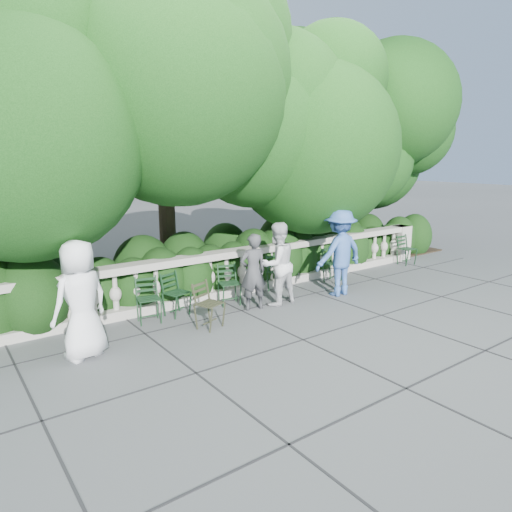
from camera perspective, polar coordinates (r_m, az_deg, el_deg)
ground at (r=8.68m, az=3.94°, el=-7.61°), size 90.00×90.00×0.00m
balustrade at (r=9.92m, az=-2.73°, el=-2.10°), size 12.00×0.44×1.00m
shrub_hedge at (r=11.03m, az=-6.16°, el=-3.28°), size 15.00×2.60×1.70m
tree_canopy at (r=11.19m, az=-3.99°, el=17.46°), size 15.04×6.52×6.78m
chair_a at (r=8.78m, az=-9.17°, el=-7.52°), size 0.55×0.58×0.84m
chair_b at (r=8.49m, az=-12.94°, el=-8.38°), size 0.53×0.56×0.84m
chair_c at (r=9.25m, az=-3.05°, el=-6.32°), size 0.56×0.58×0.84m
chair_d at (r=11.14m, az=10.24°, el=-3.25°), size 0.58×0.61×0.84m
chair_e at (r=10.17m, az=3.43°, el=-4.59°), size 0.49×0.53×0.84m
chair_f at (r=13.34m, az=18.71°, el=-1.13°), size 0.46×0.50×0.84m
chair_weathered at (r=8.10m, az=-4.96°, el=-9.13°), size 0.58×0.60×0.84m
person_businessman at (r=7.20m, az=-21.06°, el=-5.15°), size 1.02×0.83×1.80m
person_woman_grey at (r=8.89m, az=-0.37°, el=-1.99°), size 0.61×0.46×1.52m
person_casual_man at (r=9.19m, az=2.66°, el=-0.99°), size 0.84×0.67×1.68m
person_older_blue at (r=9.95m, az=10.37°, el=0.45°), size 1.23×0.73×1.89m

